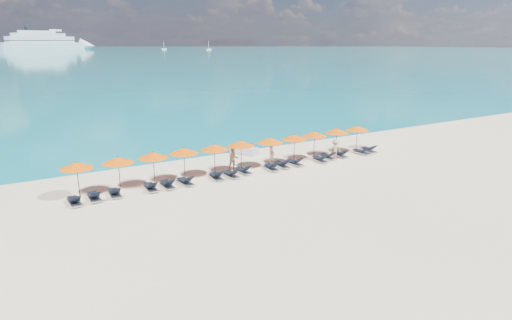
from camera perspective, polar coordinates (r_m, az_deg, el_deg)
ground at (r=28.82m, az=3.05°, el=-3.67°), size 1400.00×1400.00×0.00m
sea at (r=682.86m, az=-30.14°, el=12.62°), size 1600.00×1300.00×0.01m
cruise_ship at (r=631.78m, az=-25.64°, el=13.91°), size 121.46×56.99×33.86m
sailboat_near at (r=569.81m, az=-6.31°, el=14.50°), size 6.28×2.09×11.52m
sailboat_far at (r=603.55m, az=-12.16°, el=14.31°), size 6.31×2.10×11.57m
jetski at (r=37.38m, az=-1.56°, el=1.43°), size 1.91×2.74×0.92m
beachgoer_a at (r=33.34m, az=2.11°, el=0.45°), size 0.69×0.57×1.61m
beachgoer_b at (r=32.49m, az=-3.03°, el=0.14°), size 0.93×0.67×1.73m
beachgoer_c at (r=36.14m, az=10.47°, el=1.43°), size 1.19×0.85×1.67m
umbrella_0 at (r=28.86m, az=-22.83°, el=-0.66°), size 2.10×2.10×2.28m
umbrella_1 at (r=29.20m, az=-17.92°, el=-0.02°), size 2.10×2.10×2.28m
umbrella_2 at (r=29.84m, az=-13.57°, el=0.63°), size 2.10×2.10×2.28m
umbrella_3 at (r=30.61m, az=-9.60°, el=1.22°), size 2.10×2.10×2.28m
umbrella_4 at (r=31.39m, az=-5.57°, el=1.72°), size 2.10×2.10×2.28m
umbrella_5 at (r=32.45m, az=-2.00°, el=2.24°), size 2.10×2.10×2.28m
umbrella_6 at (r=33.46m, az=1.91°, el=2.64°), size 2.10×2.10×2.28m
umbrella_7 at (r=34.73m, az=5.15°, el=3.06°), size 2.10×2.10×2.28m
umbrella_8 at (r=36.13m, az=7.82°, el=3.46°), size 2.10×2.10×2.28m
umbrella_9 at (r=37.78m, az=10.73°, el=3.86°), size 2.10×2.10×2.28m
umbrella_10 at (r=39.32m, az=13.36°, el=4.16°), size 2.10×2.10×2.28m
lounger_0 at (r=27.96m, az=-23.06°, el=-5.03°), size 0.72×1.73×0.66m
lounger_1 at (r=28.27m, az=-20.78°, el=-4.57°), size 0.63×1.71×0.66m
lounger_2 at (r=28.53m, az=-18.32°, el=-4.16°), size 0.72×1.73×0.66m
lounger_3 at (r=28.99m, az=-13.86°, el=-3.50°), size 0.69×1.72×0.66m
lounger_4 at (r=29.26m, az=-11.74°, el=-3.19°), size 0.63×1.71×0.66m
lounger_5 at (r=29.65m, az=-9.38°, el=-2.82°), size 0.79×1.75×0.66m
lounger_6 at (r=30.52m, az=-5.35°, el=-2.15°), size 0.75×1.74×0.66m
lounger_7 at (r=30.88m, az=-3.34°, el=-1.89°), size 0.69×1.73×0.66m
lounger_8 at (r=31.73m, az=-1.72°, el=-1.40°), size 0.78×1.75×0.66m
lounger_9 at (r=32.59m, az=2.04°, el=-0.94°), size 0.76×1.74×0.66m
lounger_10 at (r=33.31m, az=3.46°, el=-0.60°), size 0.68×1.72×0.66m
lounger_11 at (r=33.97m, az=5.18°, el=-0.32°), size 0.74×1.74×0.66m
lounger_12 at (r=35.17m, az=8.52°, el=0.12°), size 0.78×1.75×0.66m
lounger_13 at (r=36.16m, az=9.54°, el=0.50°), size 0.65×1.71×0.66m
lounger_14 at (r=36.95m, az=11.17°, el=0.74°), size 0.75×1.74×0.66m
lounger_15 at (r=38.30m, az=13.89°, el=1.10°), size 0.75×1.74×0.66m
lounger_16 at (r=39.18m, az=14.81°, el=1.35°), size 0.73×1.74×0.66m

